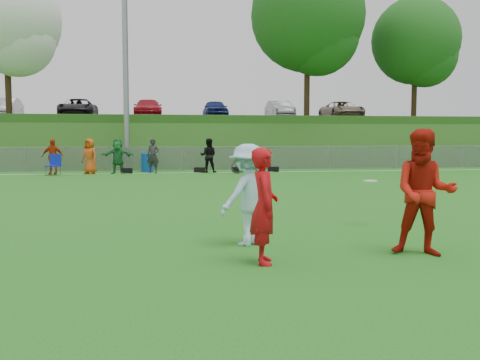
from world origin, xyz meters
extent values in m
plane|color=#166B19|center=(0.00, 0.00, 0.00)|extent=(120.00, 120.00, 0.00)
cube|color=white|center=(0.00, 18.00, 0.01)|extent=(60.00, 0.10, 0.01)
cube|color=gray|center=(0.00, 20.00, 0.60)|extent=(58.00, 0.02, 1.20)
cube|color=gray|center=(0.00, 20.00, 1.25)|extent=(58.00, 0.04, 0.04)
cylinder|color=gray|center=(-3.00, 20.80, 6.00)|extent=(0.30, 0.30, 12.00)
cube|color=#2F5A19|center=(0.00, 31.00, 1.50)|extent=(120.00, 18.00, 3.00)
cube|color=black|center=(0.00, 33.00, 3.05)|extent=(120.00, 12.00, 0.10)
cylinder|color=black|center=(-10.00, 25.00, 6.75)|extent=(0.36, 0.36, 7.50)
sphere|color=silver|center=(-10.00, 25.00, 8.62)|extent=(6.30, 6.30, 6.30)
sphere|color=silver|center=(-9.40, 24.70, 7.50)|extent=(4.50, 4.50, 4.50)
cylinder|color=black|center=(8.00, 24.50, 7.25)|extent=(0.36, 0.36, 8.50)
sphere|color=#155015|center=(8.00, 24.50, 9.38)|extent=(7.14, 7.14, 7.14)
sphere|color=#155015|center=(8.60, 24.20, 8.10)|extent=(5.10, 5.10, 5.10)
cylinder|color=black|center=(16.00, 26.00, 6.50)|extent=(0.36, 0.36, 7.00)
sphere|color=#155015|center=(16.00, 26.00, 8.25)|extent=(5.88, 5.88, 5.88)
sphere|color=#155015|center=(16.60, 25.70, 7.20)|extent=(4.20, 4.20, 4.20)
imported|color=#AFAFB4|center=(-12.00, 32.00, 3.82)|extent=(1.52, 4.37, 1.44)
imported|color=black|center=(-7.00, 32.00, 3.82)|extent=(2.39, 5.18, 1.44)
imported|color=maroon|center=(-2.00, 32.00, 3.82)|extent=(2.02, 4.96, 1.44)
imported|color=navy|center=(3.00, 32.00, 3.82)|extent=(1.70, 4.23, 1.44)
imported|color=gray|center=(8.00, 32.00, 3.82)|extent=(1.52, 4.37, 1.44)
imported|color=gray|center=(13.00, 32.00, 3.82)|extent=(2.39, 5.18, 1.44)
imported|color=#BA310C|center=(-6.34, 18.00, 0.85)|extent=(1.02, 0.49, 1.69)
imported|color=#C94913|center=(-4.62, 18.00, 0.85)|extent=(0.99, 0.92, 1.69)
imported|color=#1F7435|center=(-3.31, 18.00, 0.85)|extent=(1.60, 0.59, 1.69)
imported|color=#29292B|center=(-1.61, 18.00, 0.85)|extent=(0.71, 0.58, 1.69)
imported|color=black|center=(1.11, 18.00, 0.85)|extent=(0.94, 0.80, 1.69)
cube|color=black|center=(-2.90, 18.10, 0.13)|extent=(0.57, 0.33, 0.26)
cube|color=black|center=(0.68, 18.10, 0.13)|extent=(0.60, 0.40, 0.26)
cube|color=black|center=(2.58, 18.10, 0.13)|extent=(0.58, 0.34, 0.26)
cube|color=black|center=(4.43, 18.10, 0.13)|extent=(0.61, 0.46, 0.26)
imported|color=red|center=(0.02, -1.10, 0.83)|extent=(0.46, 0.64, 1.65)
imported|color=#B4170C|center=(2.52, -0.96, 0.96)|extent=(1.16, 1.07, 1.92)
imported|color=#ABD5ED|center=(0.02, 0.23, 0.84)|extent=(1.25, 1.12, 1.69)
cylinder|color=white|center=(2.81, 1.78, 0.91)|extent=(0.28, 0.28, 0.03)
cylinder|color=#0F4CAD|center=(-1.91, 19.00, 0.47)|extent=(0.78, 0.78, 0.94)
cube|color=#0F1FA9|center=(-6.17, 17.20, 0.44)|extent=(0.67, 0.67, 0.05)
cube|color=#0F1FA9|center=(-6.11, 17.45, 0.71)|extent=(0.54, 0.18, 0.55)
imported|color=#2D2D2F|center=(3.00, 17.20, 0.50)|extent=(2.02, 1.16, 1.01)
camera|label=1|loc=(-1.49, -8.46, 1.81)|focal=40.00mm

